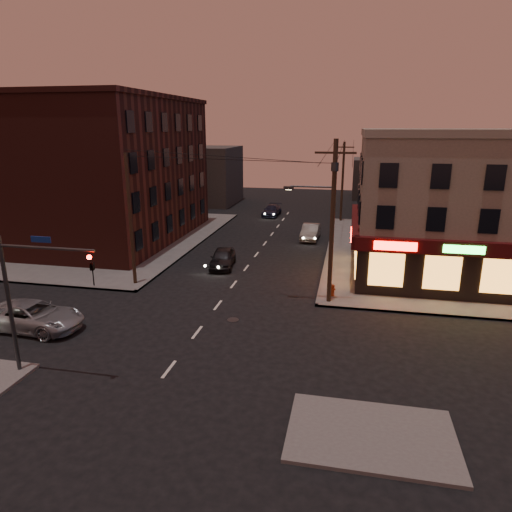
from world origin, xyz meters
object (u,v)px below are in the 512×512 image
(sedan_far, at_px, (272,211))
(fire_hydrant, at_px, (333,290))
(suv_cross, at_px, (33,316))
(sedan_near, at_px, (223,258))
(sedan_mid, at_px, (310,232))

(sedan_far, relative_size, fire_hydrant, 5.72)
(suv_cross, distance_m, sedan_near, 15.09)
(sedan_near, relative_size, fire_hydrant, 5.50)
(sedan_mid, xyz_separation_m, sedan_far, (-5.86, 11.36, -0.09))
(sedan_near, height_order, fire_hydrant, sedan_near)
(sedan_mid, xyz_separation_m, fire_hydrant, (2.88, -15.84, -0.16))
(suv_cross, height_order, sedan_far, suv_cross)
(suv_cross, bearing_deg, sedan_near, -24.83)
(sedan_mid, distance_m, sedan_far, 12.78)
(fire_hydrant, bearing_deg, sedan_near, 149.79)
(suv_cross, distance_m, sedan_mid, 27.34)
(suv_cross, xyz_separation_m, sedan_far, (7.22, 35.36, -0.12))
(fire_hydrant, bearing_deg, suv_cross, -152.92)
(sedan_mid, relative_size, fire_hydrant, 5.70)
(sedan_mid, relative_size, sedan_far, 1.00)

